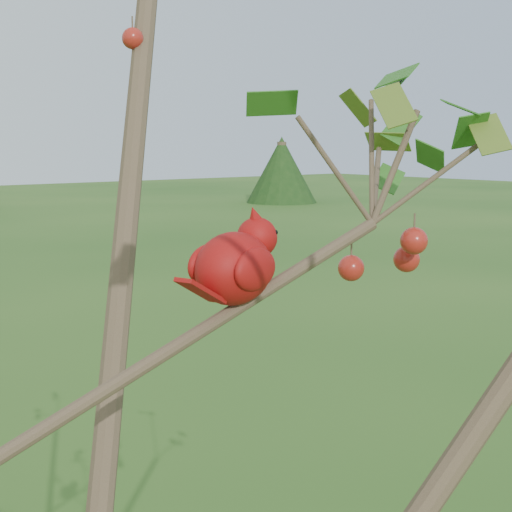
# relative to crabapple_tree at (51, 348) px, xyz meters

# --- Properties ---
(crabapple_tree) EXTENTS (2.35, 2.05, 2.95)m
(crabapple_tree) POSITION_rel_crabapple_tree_xyz_m (0.00, 0.00, 0.00)
(crabapple_tree) COLOR #3E2F21
(crabapple_tree) RESTS_ON ground
(cardinal) EXTENTS (0.19, 0.12, 0.14)m
(cardinal) POSITION_rel_crabapple_tree_xyz_m (0.30, 0.10, 0.04)
(cardinal) COLOR #A3100D
(cardinal) RESTS_ON ground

